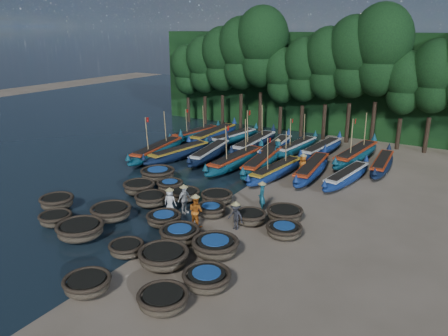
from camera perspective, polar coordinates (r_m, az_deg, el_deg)
The scene contains 60 objects.
ground at distance 26.64m, azimuth -1.55°, elevation -5.30°, with size 120.00×120.00×0.00m, color gray.
foliage_wall at distance 46.35m, azimuth 14.50°, elevation 10.58°, with size 40.00×3.00×10.00m, color black.
coracle_3 at distance 19.52m, azimuth -17.44°, elevation -14.24°, with size 2.44×2.44×0.69m.
coracle_4 at distance 17.91m, azimuth -7.96°, elevation -16.63°, with size 2.53×2.53×0.72m.
coracle_5 at distance 26.07m, azimuth -21.14°, elevation -6.18°, with size 1.88×1.88×0.69m.
coracle_6 at distance 24.08m, azimuth -18.26°, elevation -7.68°, with size 2.49×2.49×0.83m.
coracle_7 at distance 21.83m, azimuth -12.62°, elevation -10.21°, with size 1.72×1.72×0.66m.
coracle_8 at distance 20.62m, azimuth -7.89°, elevation -11.42°, with size 2.59×2.59×0.82m.
coracle_9 at distance 18.95m, azimuth -2.28°, elevation -14.24°, with size 2.16×2.16×0.75m.
coracle_10 at distance 28.24m, azimuth -20.99°, elevation -4.15°, with size 2.16×2.16×0.81m.
coracle_11 at distance 25.80m, azimuth -14.53°, elevation -5.59°, with size 2.52×2.52×0.81m.
coracle_12 at distance 24.52m, azimuth -7.85°, elevation -6.58°, with size 2.27×2.27×0.70m.
coracle_13 at distance 22.61m, azimuth -5.80°, elevation -8.58°, with size 2.50×2.50×0.78m.
coracle_14 at distance 21.27m, azimuth -1.15°, elevation -10.19°, with size 2.30×2.30×0.85m.
coracle_15 at distance 29.16m, azimuth -11.01°, elevation -2.51°, with size 2.19×2.19×0.84m.
coracle_16 at distance 27.21m, azimuth -9.48°, elevation -4.05°, with size 2.35×2.35×0.76m.
coracle_17 at distance 25.47m, azimuth -1.72°, elevation -5.49°, with size 1.81×1.81×0.67m.
coracle_18 at distance 24.54m, azimuth 3.41°, elevation -6.41°, with size 2.14×2.14×0.71m.
coracle_19 at distance 23.27m, azimuth 7.83°, elevation -8.04°, with size 2.19×2.19×0.67m.
coracle_20 at distance 31.61m, azimuth -8.64°, elevation -0.74°, with size 2.49×2.49×0.84m.
coracle_21 at distance 29.42m, azimuth -7.08°, elevation -2.26°, with size 1.91×1.91×0.72m.
coracle_22 at distance 27.80m, azimuth -5.17°, elevation -3.46°, with size 1.98×1.98×0.70m.
coracle_23 at distance 27.28m, azimuth -0.96°, elevation -3.82°, with size 2.20×2.20×0.69m.
coracle_24 at distance 25.20m, azimuth 7.93°, elevation -5.90°, with size 2.44×2.44×0.70m.
long_boat_1 at distance 37.19m, azimuth -8.71°, elevation 2.28°, with size 2.74×8.73×3.74m.
long_boat_2 at distance 36.45m, azimuth -5.83°, elevation 1.99°, with size 2.59×7.97×1.42m.
long_boat_3 at distance 36.30m, azimuth -1.87°, elevation 2.01°, with size 2.58×8.00×1.42m.
long_boat_4 at distance 34.04m, azimuth 1.58°, elevation 0.99°, with size 1.83×8.64×3.67m.
long_boat_5 at distance 33.81m, azimuth 5.05°, elevation 0.83°, with size 2.64×8.79×1.56m.
long_boat_6 at distance 32.06m, azimuth 6.85°, elevation -0.33°, with size 2.18×7.70×3.29m.
long_boat_7 at distance 32.70m, azimuth 11.38°, elevation -0.12°, with size 2.23×8.40×1.48m.
long_boat_8 at distance 31.90m, azimuth 15.74°, elevation -1.04°, with size 2.24×7.38×1.31m.
long_boat_9 at distance 43.07m, azimuth -3.73°, elevation 4.49°, with size 2.23×7.34×3.15m.
long_boat_10 at distance 42.10m, azimuth -1.36°, elevation 4.35°, with size 1.89×9.04×1.59m.
long_boat_11 at distance 41.39m, azimuth 1.18°, elevation 4.00°, with size 2.56×7.73×1.38m.
long_boat_12 at distance 38.89m, azimuth 3.98°, elevation 3.18°, with size 1.96×9.17×3.90m.
long_boat_13 at distance 37.99m, azimuth 6.73°, elevation 2.66°, with size 2.43×8.36×1.48m.
long_boat_14 at distance 38.61m, azimuth 9.44°, elevation 2.72°, with size 2.12×7.69×3.28m.
long_boat_15 at distance 38.26m, azimuth 12.61°, elevation 2.42°, with size 2.18×8.11×1.43m.
long_boat_16 at distance 37.04m, azimuth 16.86°, elevation 1.68°, with size 2.44×9.11×3.88m.
long_boat_17 at distance 35.53m, azimuth 19.94°, elevation 0.50°, with size 1.81×7.58×1.34m.
fisherman_0 at distance 25.76m, azimuth -7.08°, elevation -4.24°, with size 0.84×0.63×1.76m.
fisherman_1 at distance 26.03m, azimuth 4.96°, elevation -3.61°, with size 0.73×0.77×1.98m.
fisherman_2 at distance 24.11m, azimuth -3.71°, elevation -5.51°, with size 0.97×0.82×1.98m.
fisherman_3 at distance 23.71m, azimuth 1.52°, elevation -6.22°, with size 1.06×0.72×1.72m.
fisherman_4 at distance 25.75m, azimuth -5.23°, elevation -4.01°, with size 0.55×1.05×1.91m.
fisherman_5 at distance 36.21m, azimuth 7.00°, elevation 2.42°, with size 0.67×1.64×1.93m.
fisherman_6 at distance 32.29m, azimuth 10.27°, elevation 0.36°, with size 0.97×0.97×1.90m.
tree_0 at distance 50.22m, azimuth -4.81°, elevation 12.72°, with size 3.68×3.68×8.68m.
tree_1 at distance 48.86m, azimuth -2.58°, elevation 13.42°, with size 4.09×4.09×9.65m.
tree_2 at distance 47.58m, azimuth -0.21°, elevation 14.13°, with size 4.51×4.51×10.63m.
tree_3 at distance 46.39m, azimuth 2.31°, elevation 14.85°, with size 4.92×4.92×11.60m.
tree_4 at distance 45.29m, azimuth 4.96°, elevation 15.58°, with size 5.34×5.34×12.58m.
tree_5 at distance 44.52m, azimuth 7.58°, elevation 11.96°, with size 3.68×3.68×8.68m.
tree_6 at distance 43.59m, azimuth 10.45°, elevation 12.59°, with size 4.09×4.09×9.65m.
tree_7 at distance 42.77m, azimuth 13.45°, elevation 13.22°, with size 4.51×4.51×10.63m.
tree_8 at distance 42.08m, azimuth 16.58°, elevation 13.83°, with size 4.92×4.92×11.60m.
tree_9 at distance 41.51m, azimuth 19.81°, elevation 14.41°, with size 5.34×5.34×12.58m.
tree_10 at distance 41.31m, azimuth 22.57°, elevation 10.31°, with size 3.68×3.68×8.68m.
tree_11 at distance 40.95m, azimuth 25.89°, elevation 10.79°, with size 4.09×4.09×9.65m.
Camera 1 is at (13.23, -20.58, 10.54)m, focal length 35.00 mm.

